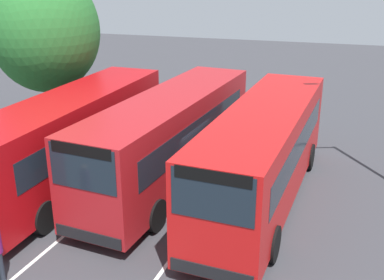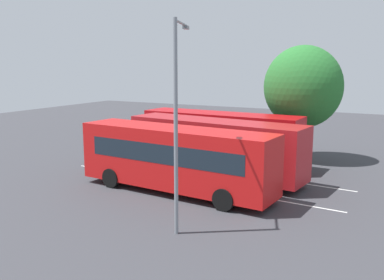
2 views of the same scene
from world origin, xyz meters
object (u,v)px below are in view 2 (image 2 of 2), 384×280
Objects in this scene: bus_far_left at (220,136)px; depot_tree at (303,87)px; bus_center_right at (175,157)px; pedestrian at (137,143)px; bus_center_left at (214,146)px; street_lamp at (177,113)px.

bus_far_left is 1.39× the size of depot_tree.
pedestrian is at bearing -37.13° from bus_center_right.
pedestrian is 0.23× the size of depot_tree.
street_lamp reaches higher than bus_center_left.
bus_center_left is 1.33× the size of street_lamp.
bus_far_left is 6.01× the size of pedestrian.
street_lamp is at bearing 111.44° from bus_center_left.
depot_tree is (-3.29, -7.23, 3.21)m from bus_center_left.
pedestrian is 0.22× the size of street_lamp.
pedestrian is (6.61, -5.85, -0.80)m from bus_center_right.
depot_tree reaches higher than bus_center_left.
bus_center_left and bus_center_right have the same top height.
depot_tree is at bearing -108.23° from bus_center_left.
bus_center_right is (0.56, 3.62, 0.00)m from bus_center_left.
bus_center_right is 6.04× the size of pedestrian.
street_lamp is 1.05× the size of depot_tree.
street_lamp reaches higher than bus_far_left.
bus_center_right is 11.95m from depot_tree.
bus_center_left is at bearing -4.05° from street_lamp.
depot_tree is (-10.46, -4.99, 4.01)m from pedestrian.
depot_tree is (-4.50, -3.72, 3.21)m from bus_far_left.
street_lamp reaches higher than bus_center_right.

